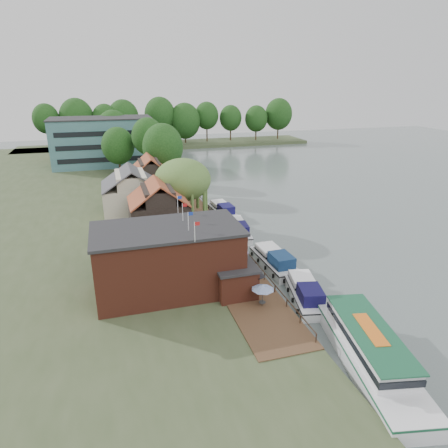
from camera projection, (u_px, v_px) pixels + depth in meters
ground at (298, 274)px, 49.13m from camera, size 260.00×260.00×0.00m
land_bank at (62, 208)px, 72.54m from camera, size 50.00×140.00×1.00m
quay_deck at (214, 243)px, 55.65m from camera, size 6.00×50.00×0.10m
quay_rail at (232, 237)px, 56.66m from camera, size 0.20×49.00×1.00m
pub at (187, 257)px, 42.92m from camera, size 20.00×11.00×7.30m
hotel_block at (103, 141)px, 103.89m from camera, size 25.40×12.40×12.30m
cottage_a at (159, 210)px, 55.96m from camera, size 8.60×7.60×8.50m
cottage_b at (132, 193)px, 64.17m from camera, size 9.60×8.60×8.50m
cottage_c at (150, 179)px, 73.33m from camera, size 7.60×7.60×8.50m
willow at (183, 192)px, 61.32m from camera, size 8.60×8.60×10.43m
umbrella_0 at (263, 295)px, 39.99m from camera, size 2.32×2.32×2.38m
umbrella_1 at (244, 268)px, 45.63m from camera, size 2.02×2.02×2.38m
umbrella_2 at (240, 258)px, 48.30m from camera, size 2.09×2.09×2.38m
umbrella_3 at (228, 251)px, 50.03m from camera, size 2.44×2.44×2.38m
umbrella_4 at (226, 238)px, 54.29m from camera, size 2.16×2.16×2.38m
cruiser_0 at (305, 290)px, 43.02m from camera, size 5.40×10.66×2.48m
cruiser_1 at (274, 258)px, 50.56m from camera, size 3.85×10.66×2.58m
cruiser_2 at (237, 227)px, 60.89m from camera, size 4.53×10.70×2.54m
cruiser_3 at (222, 209)px, 69.81m from camera, size 3.89×10.22×2.44m
tour_boat at (372, 351)px, 32.69m from camera, size 7.22×15.97×3.37m
swan at (323, 321)px, 39.39m from camera, size 0.44×0.44×0.44m
bank_tree_0 at (163, 157)px, 80.01m from camera, size 8.05×8.05×13.47m
bank_tree_1 at (149, 148)px, 89.87m from camera, size 7.20×7.20×13.62m
bank_tree_2 at (119, 152)px, 92.50m from camera, size 7.47×7.47×11.31m
bank_tree_3 at (114, 135)px, 110.13m from camera, size 8.78×8.78×13.68m
bank_tree_4 at (118, 135)px, 120.64m from camera, size 7.02×7.02×11.01m
bank_tree_5 at (128, 132)px, 126.85m from camera, size 7.28×7.28×10.95m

